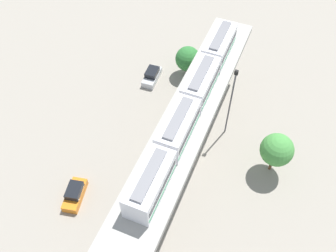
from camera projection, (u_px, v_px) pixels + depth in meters
The scene contains 8 objects.
ground_plane at pixel (186, 156), 47.65m from camera, with size 120.00×120.00×0.00m, color gray.
viaduct at pixel (188, 124), 42.47m from camera, with size 5.20×35.80×8.54m.
train at pixel (190, 104), 39.71m from camera, with size 2.64×27.45×3.24m.
parked_car_silver at pixel (152, 76), 55.77m from camera, with size 2.05×4.30×1.76m.
parked_car_orange at pixel (75, 194), 43.47m from camera, with size 2.63×4.48×1.76m.
tree_near_viaduct at pixel (277, 150), 43.30m from camera, with size 3.96×3.96×6.08m.
tree_mid_lot at pixel (188, 59), 54.74m from camera, with size 3.68×3.68×4.86m.
signal_post at pixel (231, 101), 45.36m from camera, with size 0.44×0.28×11.14m.
Camera 1 is at (7.94, -25.46, 39.74)m, focal length 39.75 mm.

